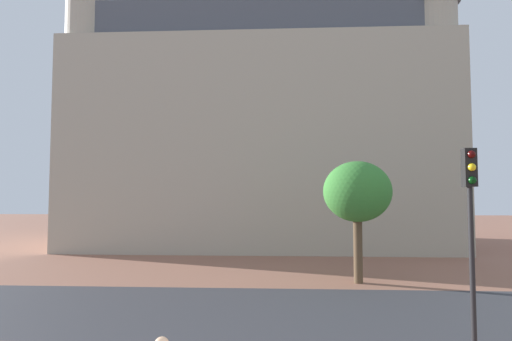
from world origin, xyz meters
The scene contains 5 objects.
ground_plane centered at (0.00, 10.00, 0.00)m, with size 120.00×120.00×0.00m, color #93604C.
street_asphalt_strip centered at (0.00, 8.96, 0.00)m, with size 120.00×6.21×0.00m, color #38383D.
landmark_building centered at (-1.52, 26.83, 9.13)m, with size 26.72×12.89×29.73m.
traffic_light_pole centered at (4.80, 5.09, 3.41)m, with size 0.28×0.34×4.90m.
tree_curb_far centered at (3.80, 13.29, 3.89)m, with size 2.94×2.94×5.26m.
Camera 1 is at (0.31, -4.60, 3.83)m, focal length 28.49 mm.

